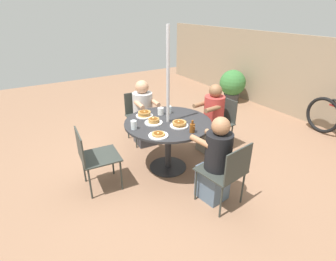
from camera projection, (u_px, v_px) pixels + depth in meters
name	position (u px, v px, depth m)	size (l,w,h in m)	color
ground_plane	(168.00, 167.00, 4.01)	(12.00, 12.00, 0.00)	#8C664C
back_fence	(314.00, 81.00, 5.27)	(10.00, 0.06, 1.71)	gray
patio_table	(168.00, 129.00, 3.74)	(1.23, 1.23, 0.76)	#28282B
umbrella_pole	(168.00, 104.00, 3.57)	(0.04, 0.04, 2.04)	#ADADB2
patio_chair_north	(227.00, 170.00, 3.04)	(0.53, 0.53, 0.85)	#333833
diner_north	(216.00, 163.00, 3.15)	(0.50, 0.37, 1.13)	slate
patio_chair_east	(219.00, 120.00, 4.38)	(0.52, 0.52, 0.85)	#333833
diner_east	(212.00, 121.00, 4.28)	(0.36, 0.50, 1.14)	gray
patio_chair_south	(140.00, 113.00, 4.66)	(0.51, 0.51, 0.85)	#333833
diner_south	(144.00, 115.00, 4.51)	(0.53, 0.36, 1.13)	#3D3D42
patio_chair_west	(93.00, 155.00, 3.35)	(0.51, 0.51, 0.85)	#333833
pancake_plate_a	(179.00, 124.00, 3.53)	(0.25, 0.25, 0.08)	white
pancake_plate_b	(154.00, 121.00, 3.62)	(0.25, 0.25, 0.08)	white
pancake_plate_c	(158.00, 135.00, 3.27)	(0.25, 0.25, 0.05)	white
pancake_plate_d	(144.00, 114.00, 3.85)	(0.25, 0.25, 0.08)	white
syrup_bottle	(192.00, 128.00, 3.35)	(0.09, 0.07, 0.16)	brown
coffee_cup	(161.00, 111.00, 3.90)	(0.09, 0.09, 0.11)	white
drinking_glass_a	(134.00, 125.00, 3.44)	(0.08, 0.08, 0.12)	silver
drinking_glass_b	(169.00, 110.00, 3.95)	(0.07, 0.07, 0.11)	silver
potted_shrub	(232.00, 84.00, 6.59)	(0.64, 0.64, 0.80)	#3D3D3F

